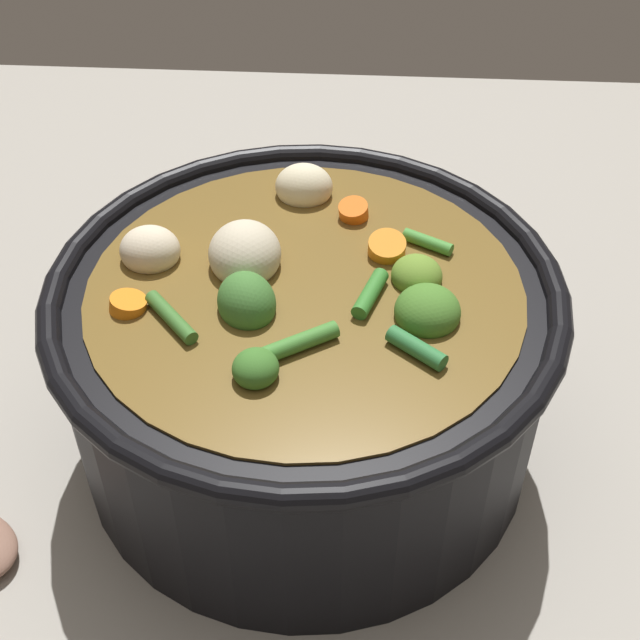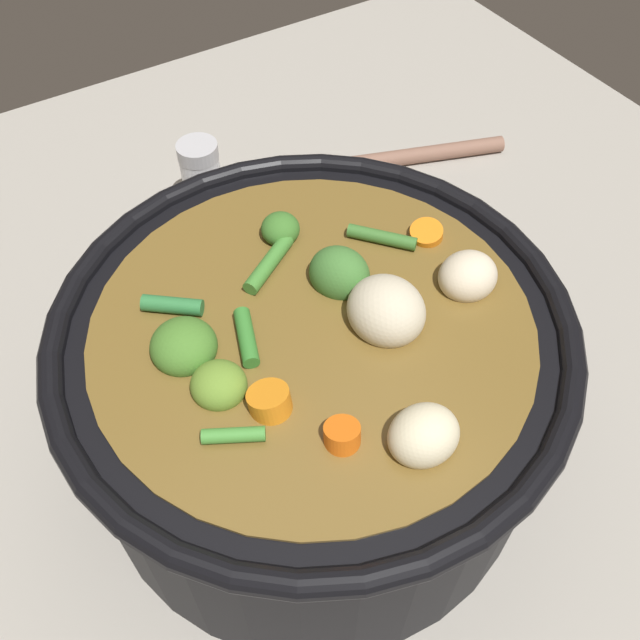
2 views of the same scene
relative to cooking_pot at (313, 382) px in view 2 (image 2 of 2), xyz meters
The scene contains 4 objects.
ground_plane 0.08m from the cooking_pot, 135.17° to the right, with size 1.10×1.10×0.00m, color #9E998E.
cooking_pot is the anchor object (origin of this frame).
wooden_spoon 0.29m from the cooking_pot, 126.34° to the left, with size 0.20×0.21×0.02m.
salt_shaker 0.28m from the cooking_pot, behind, with size 0.04×0.04×0.08m.
Camera 2 is at (0.23, -0.13, 0.47)m, focal length 38.99 mm.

